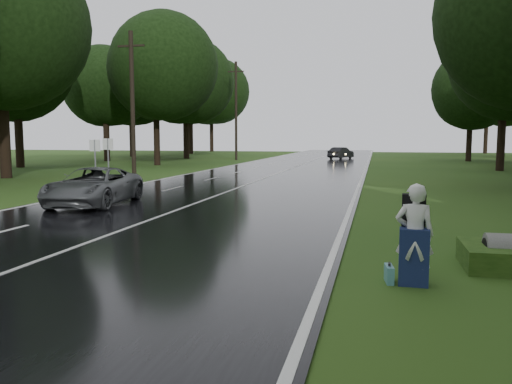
% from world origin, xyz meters
% --- Properties ---
extents(ground, '(160.00, 160.00, 0.00)m').
position_xyz_m(ground, '(0.00, 0.00, 0.00)').
color(ground, '#2C4C16').
rests_on(ground, ground).
extents(road, '(12.00, 140.00, 0.04)m').
position_xyz_m(road, '(0.00, 20.00, 0.02)').
color(road, black).
rests_on(road, ground).
extents(lane_center, '(0.12, 140.00, 0.01)m').
position_xyz_m(lane_center, '(0.00, 20.00, 0.04)').
color(lane_center, silver).
rests_on(lane_center, road).
extents(grey_car, '(2.84, 5.20, 1.38)m').
position_xyz_m(grey_car, '(-3.51, 7.66, 0.73)').
color(grey_car, '#4B4E50').
rests_on(grey_car, road).
extents(far_car, '(2.87, 4.25, 1.33)m').
position_xyz_m(far_car, '(2.64, 50.22, 0.70)').
color(far_car, black).
rests_on(far_car, road).
extents(hitchhiker, '(0.66, 0.59, 1.77)m').
position_xyz_m(hitchhiker, '(7.33, -0.23, 0.82)').
color(hitchhiker, silver).
rests_on(hitchhiker, ground).
extents(suitcase, '(0.17, 0.44, 0.30)m').
position_xyz_m(suitcase, '(6.93, -0.18, 0.15)').
color(suitcase, teal).
rests_on(suitcase, ground).
extents(utility_pole_mid, '(1.80, 0.28, 9.14)m').
position_xyz_m(utility_pole_mid, '(-8.50, 20.83, 0.00)').
color(utility_pole_mid, black).
rests_on(utility_pole_mid, ground).
extents(utility_pole_far, '(1.80, 0.28, 10.70)m').
position_xyz_m(utility_pole_far, '(-8.50, 45.40, 0.00)').
color(utility_pole_far, black).
rests_on(utility_pole_far, ground).
extents(road_sign_a, '(0.58, 0.10, 2.41)m').
position_xyz_m(road_sign_a, '(-7.20, 14.02, 0.00)').
color(road_sign_a, white).
rests_on(road_sign_a, ground).
extents(road_sign_b, '(0.59, 0.10, 2.47)m').
position_xyz_m(road_sign_b, '(-7.20, 15.32, 0.00)').
color(road_sign_b, white).
rests_on(road_sign_b, ground).
extents(tree_left_d, '(10.42, 10.42, 16.28)m').
position_xyz_m(tree_left_d, '(-15.82, 18.09, 0.00)').
color(tree_left_d, black).
rests_on(tree_left_d, ground).
extents(tree_left_e, '(9.84, 9.84, 15.38)m').
position_xyz_m(tree_left_e, '(-12.73, 33.82, 0.00)').
color(tree_left_e, black).
rests_on(tree_left_e, ground).
extents(tree_left_f, '(10.18, 10.18, 15.91)m').
position_xyz_m(tree_left_f, '(-15.39, 48.04, 0.00)').
color(tree_left_f, black).
rests_on(tree_left_f, ground).
extents(tree_right_e, '(9.34, 9.34, 14.60)m').
position_xyz_m(tree_right_e, '(15.75, 32.55, 0.00)').
color(tree_right_e, black).
rests_on(tree_right_e, ground).
extents(tree_right_f, '(8.21, 8.21, 12.82)m').
position_xyz_m(tree_right_f, '(16.06, 48.28, 0.00)').
color(tree_right_f, black).
rests_on(tree_right_f, ground).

